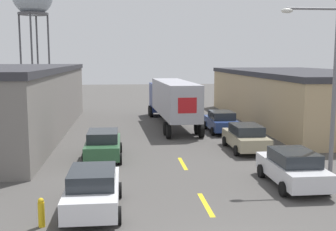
# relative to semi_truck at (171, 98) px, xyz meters

# --- Properties ---
(road_centerline) EXTENTS (0.20, 15.48, 0.01)m
(road_centerline) POSITION_rel_semi_truck_xyz_m (-0.90, -19.62, -2.25)
(road_centerline) COLOR yellow
(road_centerline) RESTS_ON ground_plane
(warehouse_right) EXTENTS (10.54, 24.86, 4.53)m
(warehouse_right) POSITION_rel_semi_truck_xyz_m (11.69, 0.75, 0.01)
(warehouse_right) COLOR tan
(warehouse_right) RESTS_ON ground_plane
(semi_truck) EXTENTS (3.21, 14.22, 3.76)m
(semi_truck) POSITION_rel_semi_truck_xyz_m (0.00, 0.00, 0.00)
(semi_truck) COLOR navy
(semi_truck) RESTS_ON ground_plane
(parked_car_right_far) EXTENTS (2.09, 4.53, 1.61)m
(parked_car_right_far) POSITION_rel_semi_truck_xyz_m (3.38, -3.91, -1.43)
(parked_car_right_far) COLOR navy
(parked_car_right_far) RESTS_ON ground_plane
(parked_car_left_far) EXTENTS (2.09, 4.53, 1.61)m
(parked_car_left_far) POSITION_rel_semi_truck_xyz_m (-5.18, -11.65, -1.43)
(parked_car_left_far) COLOR #2D5B38
(parked_car_left_far) RESTS_ON ground_plane
(parked_car_left_near) EXTENTS (2.09, 4.53, 1.61)m
(parked_car_left_near) POSITION_rel_semi_truck_xyz_m (-5.18, -19.84, -1.43)
(parked_car_left_near) COLOR silver
(parked_car_left_near) RESTS_ON ground_plane
(parked_car_right_mid) EXTENTS (2.09, 4.53, 1.61)m
(parked_car_right_mid) POSITION_rel_semi_truck_xyz_m (3.38, -10.42, -1.43)
(parked_car_right_mid) COLOR tan
(parked_car_right_mid) RESTS_ON ground_plane
(parked_car_right_near) EXTENTS (2.09, 4.53, 1.61)m
(parked_car_right_near) POSITION_rel_semi_truck_xyz_m (3.38, -17.64, -1.43)
(parked_car_right_near) COLOR silver
(parked_car_right_near) RESTS_ON ground_plane
(street_lamp) EXTENTS (2.80, 0.32, 7.97)m
(street_lamp) POSITION_rel_semi_truck_xyz_m (5.36, -16.56, 2.39)
(street_lamp) COLOR slate
(street_lamp) RESTS_ON ground_plane
(fire_hydrant) EXTENTS (0.22, 0.22, 1.00)m
(fire_hydrant) POSITION_rel_semi_truck_xyz_m (-6.81, -21.17, -1.76)
(fire_hydrant) COLOR gold
(fire_hydrant) RESTS_ON ground_plane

